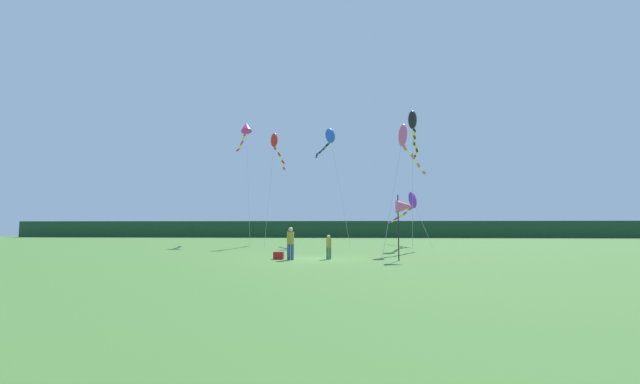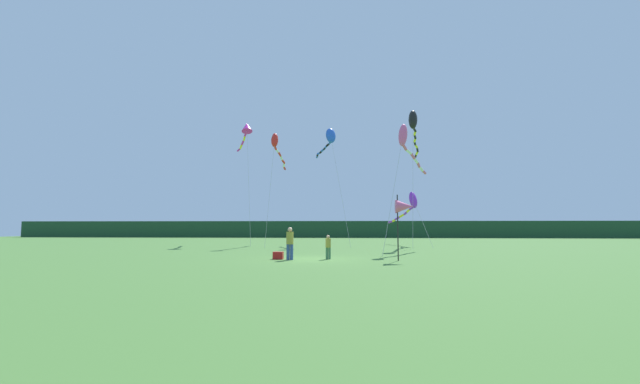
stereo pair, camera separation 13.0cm
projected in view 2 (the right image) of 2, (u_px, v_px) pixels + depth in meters
The scene contains 12 objects.
ground_plane at pixel (312, 259), 21.72m from camera, with size 120.00×120.00×0.00m, color #477533.
distant_treeline at pixel (337, 229), 66.54m from camera, with size 108.00×2.93×2.68m, color #1E4228.
person_adult at pixel (290, 242), 21.15m from camera, with size 0.37×0.37×1.70m.
person_child at pixel (328, 246), 21.60m from camera, with size 0.28×0.28×1.28m.
cooler_box at pixel (278, 255), 21.54m from camera, with size 0.53×0.42×0.39m, color red.
banner_flag_pole at pixel (404, 207), 20.72m from camera, with size 0.90×0.70×3.37m.
kite_rainbow at pixel (406, 142), 28.86m from camera, with size 4.30×8.69×9.07m.
kite_black at pixel (413, 124), 36.45m from camera, with size 2.09×10.09×12.16m.
kite_blue at pixel (330, 138), 39.54m from camera, with size 3.63×7.96×11.41m.
kite_red at pixel (277, 146), 38.10m from camera, with size 0.64×9.94×10.43m.
kite_magenta at pixel (246, 129), 41.35m from camera, with size 3.74×8.20×12.49m.
kite_purple at pixel (410, 204), 37.49m from camera, with size 2.86×8.50×5.07m.
Camera 2 is at (2.05, -21.85, 1.71)m, focal length 22.72 mm.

